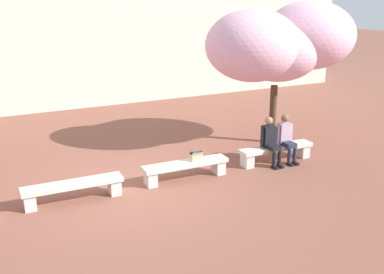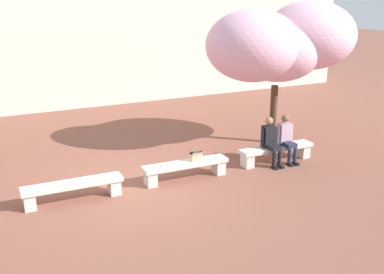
# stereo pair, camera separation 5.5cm
# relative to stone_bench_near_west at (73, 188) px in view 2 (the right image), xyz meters

# --- Properties ---
(ground_plane) EXTENTS (100.00, 100.00, 0.00)m
(ground_plane) POSITION_rel_stone_bench_near_west_xyz_m (1.37, 0.00, -0.31)
(ground_plane) COLOR brown
(stone_bench_near_west) EXTENTS (2.19, 0.48, 0.45)m
(stone_bench_near_west) POSITION_rel_stone_bench_near_west_xyz_m (0.00, 0.00, 0.00)
(stone_bench_near_west) COLOR beige
(stone_bench_near_west) RESTS_ON ground
(stone_bench_center) EXTENTS (2.19, 0.48, 0.45)m
(stone_bench_center) POSITION_rel_stone_bench_near_west_xyz_m (2.75, 0.00, 0.00)
(stone_bench_center) COLOR beige
(stone_bench_center) RESTS_ON ground
(stone_bench_near_east) EXTENTS (2.19, 0.48, 0.45)m
(stone_bench_near_east) POSITION_rel_stone_bench_near_west_xyz_m (5.50, 0.00, 0.00)
(stone_bench_near_east) COLOR beige
(stone_bench_near_east) RESTS_ON ground
(person_seated_left) EXTENTS (0.51, 0.69, 1.29)m
(person_seated_left) POSITION_rel_stone_bench_near_west_xyz_m (5.24, -0.05, 0.38)
(person_seated_left) COLOR black
(person_seated_left) RESTS_ON ground
(person_seated_right) EXTENTS (0.51, 0.69, 1.29)m
(person_seated_right) POSITION_rel_stone_bench_near_west_xyz_m (5.76, -0.05, 0.38)
(person_seated_right) COLOR black
(person_seated_right) RESTS_ON ground
(handbag) EXTENTS (0.30, 0.15, 0.34)m
(handbag) POSITION_rel_stone_bench_near_west_xyz_m (3.04, -0.01, 0.27)
(handbag) COLOR tan
(handbag) RESTS_ON stone_bench_center
(cherry_tree_main) EXTENTS (4.63, 2.98, 4.24)m
(cherry_tree_main) POSITION_rel_stone_bench_near_west_xyz_m (6.47, 1.33, 2.73)
(cherry_tree_main) COLOR #473323
(cherry_tree_main) RESTS_ON ground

